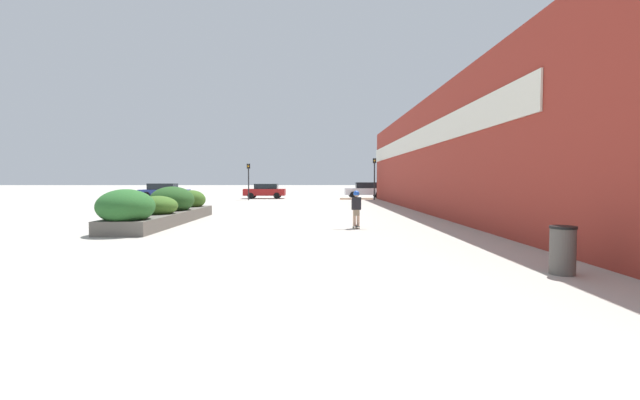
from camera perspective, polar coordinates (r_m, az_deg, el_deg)
name	(u,v)px	position (r m, az deg, el deg)	size (l,w,h in m)	color
ground_plane	(273,288)	(7.35, -6.32, -11.65)	(300.00, 300.00, 0.00)	#ADA89E
building_wall_right	(432,155)	(23.87, 14.67, 5.76)	(0.67, 38.13, 6.26)	maroon
planter_box	(162,208)	(18.79, -20.28, -1.04)	(1.89, 9.04, 1.54)	#605B54
skateboard	(356,226)	(16.24, 4.85, -3.52)	(0.24, 0.65, 0.09)	black
skateboarder	(356,204)	(16.17, 4.86, -0.60)	(1.24, 0.23, 1.33)	tan
trash_bin	(563,250)	(9.48, 29.62, -5.83)	(0.49, 0.49, 0.94)	#514C47
car_leftmost	(452,189)	(47.42, 17.17, 1.36)	(3.89, 2.04, 1.64)	navy
car_center_left	(265,191)	(42.70, -7.32, 1.22)	(4.07, 1.98, 1.46)	maroon
car_center_right	(365,190)	(43.68, 6.09, 1.35)	(4.09, 1.90, 1.60)	silver
car_rightmost	(164,191)	(44.68, -20.08, 1.18)	(4.62, 1.91, 1.50)	navy
traffic_light_left	(248,175)	(39.41, -9.51, 3.29)	(0.28, 0.30, 3.32)	black
traffic_light_right	(374,172)	(39.55, 7.27, 3.74)	(0.28, 0.30, 3.83)	black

